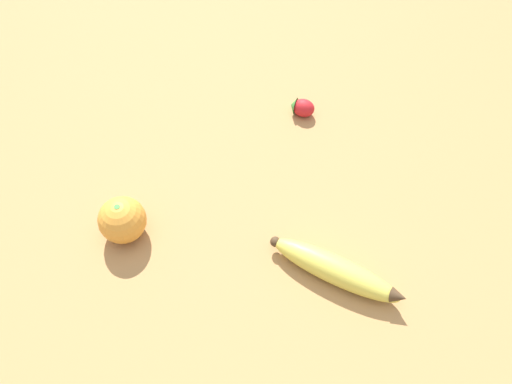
% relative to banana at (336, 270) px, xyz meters
% --- Properties ---
extents(ground_plane, '(3.00, 3.00, 0.00)m').
position_rel_banana_xyz_m(ground_plane, '(0.11, -0.06, -0.02)').
color(ground_plane, '#A87A47').
extents(banana, '(0.15, 0.20, 0.04)m').
position_rel_banana_xyz_m(banana, '(0.00, 0.00, 0.00)').
color(banana, '#DBCC4C').
rests_on(banana, ground_plane).
extents(orange, '(0.07, 0.07, 0.07)m').
position_rel_banana_xyz_m(orange, '(0.25, -0.22, 0.02)').
color(orange, orange).
rests_on(orange, ground_plane).
extents(strawberry, '(0.06, 0.06, 0.03)m').
position_rel_banana_xyz_m(strawberry, '(-0.13, -0.32, -0.00)').
color(strawberry, red).
rests_on(strawberry, ground_plane).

